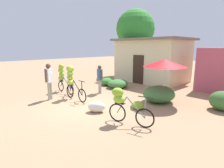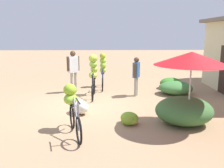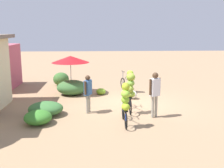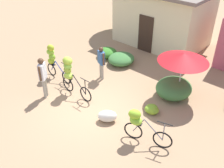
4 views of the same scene
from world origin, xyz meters
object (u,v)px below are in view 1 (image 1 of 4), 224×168
(market_umbrella, at_px, (165,63))
(person_bystander, at_px, (100,76))
(tree_behind_building, at_px, (135,29))
(produce_sack, at_px, (97,107))
(banana_pile_on_ground, at_px, (138,106))
(person_vendor, at_px, (49,78))
(bicycle_near_pile, at_px, (72,79))
(bicycle_center_loaded, at_px, (123,102))
(building_low, at_px, (152,60))
(bicycle_leftmost, at_px, (62,76))

(market_umbrella, relative_size, person_bystander, 1.29)
(person_bystander, bearing_deg, tree_behind_building, 113.63)
(produce_sack, bearing_deg, banana_pile_on_ground, 57.20)
(banana_pile_on_ground, height_order, person_vendor, person_vendor)
(bicycle_near_pile, xyz_separation_m, bicycle_center_loaded, (3.80, -0.36, -0.25))
(bicycle_center_loaded, distance_m, person_bystander, 4.23)
(building_low, height_order, bicycle_leftmost, building_low)
(building_low, relative_size, market_umbrella, 2.62)
(bicycle_center_loaded, bearing_deg, person_bystander, 150.50)
(banana_pile_on_ground, bearing_deg, building_low, 119.80)
(building_low, xyz_separation_m, banana_pile_on_ground, (3.40, -5.94, -1.46))
(bicycle_leftmost, distance_m, bicycle_center_loaded, 5.44)
(banana_pile_on_ground, xyz_separation_m, person_vendor, (-3.90, -2.03, 0.95))
(building_low, height_order, person_vendor, building_low)
(building_low, distance_m, bicycle_leftmost, 6.92)
(person_vendor, xyz_separation_m, person_bystander, (0.72, 2.60, -0.14))
(market_umbrella, xyz_separation_m, bicycle_leftmost, (-5.09, -2.36, -0.93))
(bicycle_near_pile, distance_m, person_vendor, 1.07)
(produce_sack, height_order, person_vendor, person_vendor)
(tree_behind_building, bearing_deg, building_low, -23.17)
(building_low, xyz_separation_m, bicycle_center_loaded, (3.91, -7.45, -0.86))
(bicycle_leftmost, xyz_separation_m, person_bystander, (1.71, 1.35, 0.04))
(person_vendor, distance_m, person_bystander, 2.70)
(bicycle_near_pile, xyz_separation_m, banana_pile_on_ground, (3.30, 1.15, -0.84))
(building_low, height_order, market_umbrella, building_low)
(building_low, height_order, tree_behind_building, tree_behind_building)
(produce_sack, xyz_separation_m, person_vendor, (-2.95, -0.56, 0.88))
(building_low, bearing_deg, tree_behind_building, 156.83)
(banana_pile_on_ground, bearing_deg, tree_behind_building, 130.42)
(bicycle_near_pile, bearing_deg, bicycle_center_loaded, -5.44)
(tree_behind_building, bearing_deg, produce_sack, -59.30)
(bicycle_center_loaded, xyz_separation_m, banana_pile_on_ground, (-0.50, 1.51, -0.59))
(building_low, distance_m, produce_sack, 7.93)
(person_bystander, bearing_deg, bicycle_near_pile, -93.95)
(bicycle_leftmost, height_order, person_bystander, bicycle_leftmost)
(building_low, height_order, produce_sack, building_low)
(person_bystander, bearing_deg, building_low, 92.43)
(bicycle_center_loaded, bearing_deg, building_low, 117.66)
(bicycle_leftmost, relative_size, person_vendor, 0.94)
(tree_behind_building, height_order, bicycle_center_loaded, tree_behind_building)
(building_low, distance_m, market_umbrella, 5.67)
(market_umbrella, bearing_deg, person_bystander, -163.49)
(tree_behind_building, height_order, person_vendor, tree_behind_building)
(bicycle_near_pile, relative_size, bicycle_center_loaded, 1.10)
(bicycle_leftmost, distance_m, produce_sack, 4.06)
(bicycle_near_pile, distance_m, banana_pile_on_ground, 3.59)
(bicycle_leftmost, distance_m, person_vendor, 1.60)
(building_low, bearing_deg, market_umbrella, -50.45)
(person_vendor, relative_size, person_bystander, 1.13)
(tree_behind_building, xyz_separation_m, produce_sack, (5.07, -8.53, -3.87))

